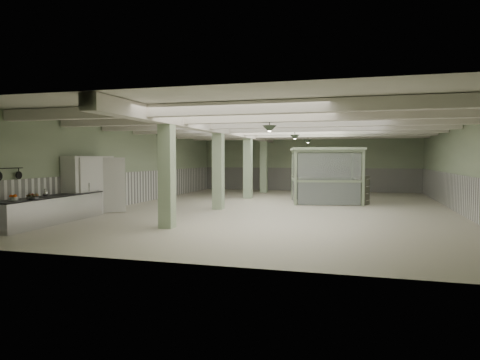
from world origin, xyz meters
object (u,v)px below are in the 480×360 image
(walkin_cooler, at_px, (90,185))
(guard_booth, at_px, (326,166))
(prep_counter, at_px, (52,209))
(filing_cabinet, at_px, (363,190))

(walkin_cooler, xyz_separation_m, guard_booth, (8.29, 6.83, 0.65))
(prep_counter, relative_size, guard_booth, 1.23)
(walkin_cooler, bearing_deg, filing_cabinet, 32.37)
(prep_counter, relative_size, filing_cabinet, 3.46)
(prep_counter, height_order, guard_booth, guard_booth)
(guard_booth, height_order, filing_cabinet, guard_booth)
(prep_counter, distance_m, walkin_cooler, 2.29)
(guard_booth, bearing_deg, walkin_cooler, -151.74)
(prep_counter, xyz_separation_m, walkin_cooler, (-0.08, 2.19, 0.66))
(prep_counter, relative_size, walkin_cooler, 1.88)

